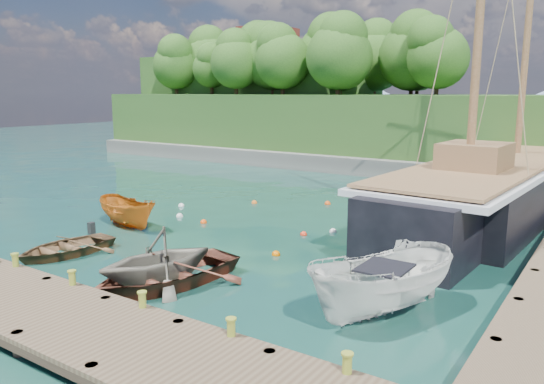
{
  "coord_description": "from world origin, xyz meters",
  "views": [
    {
      "loc": [
        12.28,
        -14.19,
        6.24
      ],
      "look_at": [
        -0.24,
        4.38,
        2.0
      ],
      "focal_mm": 35.0,
      "sensor_mm": 36.0,
      "label": 1
    }
  ],
  "objects": [
    {
      "name": "mooring_buoy_0",
      "position": [
        -6.23,
        4.89,
        0.0
      ],
      "size": [
        0.35,
        0.35,
        0.35
      ],
      "primitive_type": "sphere",
      "color": "silver",
      "rests_on": "ground"
    },
    {
      "name": "headland",
      "position": [
        -12.88,
        31.36,
        5.54
      ],
      "size": [
        51.0,
        19.31,
        12.9
      ],
      "color": "#474744",
      "rests_on": "ground"
    },
    {
      "name": "mooring_buoy_4",
      "position": [
        -5.04,
        9.7,
        0.0
      ],
      "size": [
        0.32,
        0.32,
        0.32
      ],
      "primitive_type": "sphere",
      "color": "orange",
      "rests_on": "ground"
    },
    {
      "name": "mooring_buoy_3",
      "position": [
        1.62,
        6.56,
        0.0
      ],
      "size": [
        0.33,
        0.33,
        0.33
      ],
      "primitive_type": "sphere",
      "color": "silver",
      "rests_on": "ground"
    },
    {
      "name": "rowboat_2",
      "position": [
        0.11,
        -2.38,
        0.0
      ],
      "size": [
        4.62,
        5.79,
        1.07
      ],
      "primitive_type": "imported",
      "rotation": [
        0.0,
        0.0,
        -0.19
      ],
      "color": "brown",
      "rests_on": "ground"
    },
    {
      "name": "mooring_buoy_6",
      "position": [
        -7.92,
        6.78,
        0.0
      ],
      "size": [
        0.33,
        0.33,
        0.33
      ],
      "primitive_type": "sphere",
      "color": "white",
      "rests_on": "ground"
    },
    {
      "name": "bollard_3",
      "position": [
        5.0,
        -5.1,
        0.0
      ],
      "size": [
        0.26,
        0.26,
        0.45
      ],
      "primitive_type": "cylinder",
      "color": "olive",
      "rests_on": "ground"
    },
    {
      "name": "schooner",
      "position": [
        6.85,
        13.95,
        1.22
      ],
      "size": [
        6.77,
        29.46,
        21.92
      ],
      "rotation": [
        0.0,
        0.0,
        -0.06
      ],
      "color": "black",
      "rests_on": "ground"
    },
    {
      "name": "mooring_buoy_1",
      "position": [
        -4.38,
        4.61,
        0.0
      ],
      "size": [
        0.32,
        0.32,
        0.32
      ],
      "primitive_type": "sphere",
      "color": "#FA4D0C",
      "rests_on": "ground"
    },
    {
      "name": "bollard_0",
      "position": [
        -4.0,
        -5.1,
        0.0
      ],
      "size": [
        0.26,
        0.26,
        0.45
      ],
      "primitive_type": "cylinder",
      "color": "olive",
      "rests_on": "ground"
    },
    {
      "name": "mooring_buoy_5",
      "position": [
        -1.45,
        11.8,
        0.0
      ],
      "size": [
        0.36,
        0.36,
        0.36
      ],
      "primitive_type": "sphere",
      "color": "#D2460F",
      "rests_on": "ground"
    },
    {
      "name": "ground",
      "position": [
        0.0,
        0.0,
        0.0
      ],
      "size": [
        160.0,
        160.0,
        0.0
      ],
      "primitive_type": "plane",
      "color": "#133D37",
      "rests_on": "ground"
    },
    {
      "name": "mooring_buoy_7",
      "position": [
        1.37,
        2.28,
        0.0
      ],
      "size": [
        0.33,
        0.33,
        0.33
      ],
      "primitive_type": "sphere",
      "color": "#DF6300",
      "rests_on": "ground"
    },
    {
      "name": "bollard_2",
      "position": [
        2.0,
        -5.1,
        0.0
      ],
      "size": [
        0.26,
        0.26,
        0.45
      ],
      "primitive_type": "cylinder",
      "color": "olive",
      "rests_on": "ground"
    },
    {
      "name": "mooring_buoy_2",
      "position": [
        0.77,
        5.4,
        0.0
      ],
      "size": [
        0.31,
        0.31,
        0.31
      ],
      "primitive_type": "sphere",
      "color": "red",
      "rests_on": "ground"
    },
    {
      "name": "dock_near",
      "position": [
        2.0,
        -6.5,
        0.43
      ],
      "size": [
        20.0,
        3.2,
        1.1
      ],
      "color": "#4F3D2C",
      "rests_on": "ground"
    },
    {
      "name": "cabin_boat_white",
      "position": [
        7.0,
        -0.72,
        0.0
      ],
      "size": [
        3.76,
        5.7,
        2.06
      ],
      "primitive_type": "imported",
      "rotation": [
        0.0,
        0.0,
        -0.36
      ],
      "color": "silver",
      "rests_on": "ground"
    },
    {
      "name": "rowboat_1",
      "position": [
        -0.09,
        -2.55,
        0.0
      ],
      "size": [
        4.36,
        4.7,
        2.03
      ],
      "primitive_type": "imported",
      "rotation": [
        0.0,
        0.0,
        -0.31
      ],
      "color": "slate",
      "rests_on": "ground"
    },
    {
      "name": "rowboat_0",
      "position": [
        -5.5,
        -2.24,
        0.0
      ],
      "size": [
        3.1,
        4.11,
        0.81
      ],
      "primitive_type": "imported",
      "rotation": [
        0.0,
        0.0,
        -0.09
      ],
      "color": "brown",
      "rests_on": "ground"
    },
    {
      "name": "bollard_1",
      "position": [
        -1.0,
        -5.1,
        0.0
      ],
      "size": [
        0.26,
        0.26,
        0.45
      ],
      "primitive_type": "cylinder",
      "color": "olive",
      "rests_on": "ground"
    },
    {
      "name": "motorboat_orange",
      "position": [
        -6.85,
        2.11,
        0.0
      ],
      "size": [
        4.35,
        2.37,
        1.59
      ],
      "primitive_type": "imported",
      "rotation": [
        0.0,
        0.0,
        1.36
      ],
      "color": "#C86919",
      "rests_on": "ground"
    }
  ]
}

